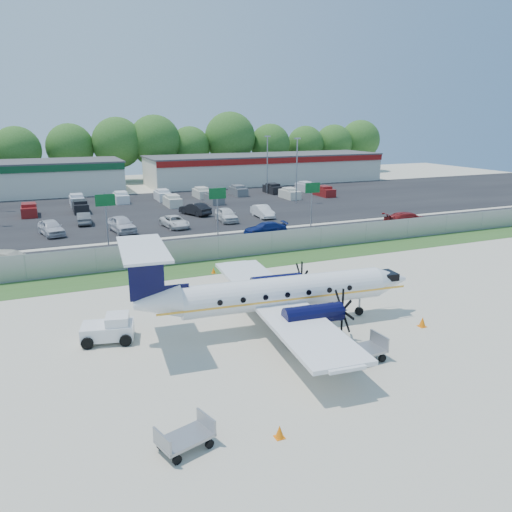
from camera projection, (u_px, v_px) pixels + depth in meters
name	position (u px, v px, depth m)	size (l,w,h in m)	color
ground	(295.00, 317.00, 30.14)	(170.00, 170.00, 0.00)	beige
grass_verge	(227.00, 265.00, 40.77)	(170.00, 4.00, 0.02)	#2D561E
access_road	(202.00, 246.00, 46.97)	(170.00, 8.00, 0.02)	black
parking_lot	(154.00, 210.00, 65.58)	(170.00, 32.00, 0.02)	black
perimeter_fence	(219.00, 248.00, 42.28)	(120.00, 0.06, 1.99)	gray
building_east	(265.00, 168.00, 94.27)	(44.40, 12.40, 5.24)	silver
sign_left	(106.00, 207.00, 46.44)	(1.80, 0.26, 5.00)	gray
sign_mid	(217.00, 200.00, 50.63)	(1.80, 0.26, 5.00)	gray
sign_right	(312.00, 194.00, 54.82)	(1.80, 0.26, 5.00)	gray
light_pole_ne	(297.00, 166.00, 70.05)	(0.90, 0.35, 9.09)	gray
light_pole_se	(267.00, 161.00, 78.91)	(0.90, 0.35, 9.09)	gray
tree_line	(116.00, 182.00, 95.71)	(112.00, 6.00, 14.00)	#2A5B1A
aircraft	(278.00, 293.00, 28.23)	(17.12, 16.86, 5.27)	white
pushback_tug	(110.00, 329.00, 26.70)	(2.98, 2.44, 1.45)	white
baggage_cart_near	(185.00, 437.00, 17.93)	(2.21, 1.69, 1.02)	gray
baggage_cart_far	(362.00, 350.00, 24.56)	(2.34, 1.49, 1.19)	gray
cone_nose	(422.00, 322.00, 28.63)	(0.42, 0.42, 0.60)	orange
cone_port_wing	(280.00, 432.00, 18.62)	(0.36, 0.36, 0.52)	orange
cone_starboard_wing	(214.00, 270.00, 38.62)	(0.33, 0.33, 0.47)	orange
road_car_west	(12.00, 272.00, 38.97)	(2.40, 5.90, 1.71)	beige
road_car_mid	(265.00, 235.00, 51.58)	(1.85, 4.54, 1.32)	navy
road_car_east	(408.00, 227.00, 55.28)	(2.34, 5.77, 1.67)	maroon
parked_car_a	(52.00, 235.00, 51.41)	(1.90, 4.71, 1.61)	silver
parked_car_b	(122.00, 232.00, 52.90)	(2.00, 4.96, 1.69)	silver
parked_car_c	(175.00, 227.00, 55.15)	(2.13, 4.62, 1.29)	silver
parked_car_d	(226.00, 221.00, 58.40)	(1.88, 4.66, 1.59)	silver
parked_car_e	(263.00, 217.00, 60.83)	(1.56, 4.47, 1.47)	silver
parked_car_f	(84.00, 224.00, 56.87)	(1.44, 4.13, 1.36)	#595B5E
parked_car_g	(195.00, 215.00, 62.24)	(1.63, 4.66, 1.54)	black
far_parking_rows	(147.00, 204.00, 70.01)	(56.00, 10.00, 1.60)	gray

